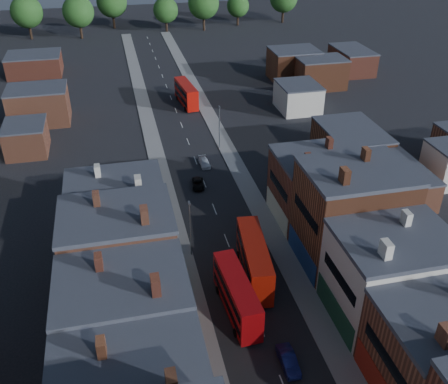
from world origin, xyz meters
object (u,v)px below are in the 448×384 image
bus_1 (254,259)px  bus_2 (186,94)px  bus_0 (237,295)px  car_2 (198,184)px  car_1 (288,361)px  car_3 (204,163)px  ped_1 (200,357)px

bus_1 → bus_2: bearing=95.0°
bus_1 → bus_0: bearing=-117.2°
bus_0 → car_2: 28.30m
bus_2 → car_2: size_ratio=2.78×
bus_0 → car_1: bus_0 is taller
bus_2 → car_2: bus_2 is taller
bus_1 → car_1: size_ratio=2.86×
bus_2 → car_3: bus_2 is taller
car_1 → bus_0: bearing=111.0°
ped_1 → car_1: bearing=157.8°
bus_1 → car_3: size_ratio=3.05×
bus_0 → bus_2: 64.24m
bus_0 → car_2: size_ratio=2.69×
car_2 → car_3: 7.29m
bus_0 → bus_1: 6.31m
bus_1 → car_1: bus_1 is taller
bus_2 → car_3: 29.07m
bus_0 → ped_1: (-5.29, -6.20, -1.49)m
bus_0 → bus_2: bus_2 is taller
bus_1 → car_3: bus_1 is taller
car_1 → car_2: (-2.40, 36.59, -0.12)m
bus_1 → bus_2: 58.81m
bus_1 → ped_1: 14.53m
bus_0 → car_3: bearing=81.4°
car_2 → car_3: (2.40, 6.88, 0.00)m
bus_1 → car_2: 23.22m
car_2 → ped_1: bearing=-92.5°
bus_2 → car_1: (-1.62, -72.42, -1.89)m
ped_1 → car_3: bearing=-109.5°
bus_1 → car_2: size_ratio=2.94×
bus_2 → ped_1: bearing=-104.2°
car_1 → car_3: size_ratio=1.06×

